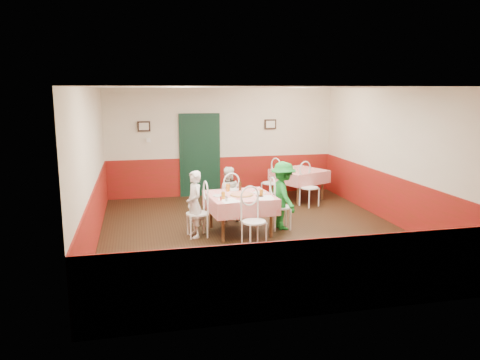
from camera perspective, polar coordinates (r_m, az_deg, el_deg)
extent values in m
plane|color=black|center=(9.25, 1.81, -6.39)|extent=(7.00, 7.00, 0.00)
plane|color=white|center=(8.83, 1.93, 11.23)|extent=(7.00, 7.00, 0.00)
cube|color=beige|center=(12.33, -2.20, 4.64)|extent=(6.00, 0.10, 2.80)
cube|color=beige|center=(5.68, 10.71, -3.11)|extent=(6.00, 0.10, 2.80)
cube|color=beige|center=(8.69, -17.66, 1.45)|extent=(0.10, 7.00, 2.80)
cube|color=beige|center=(10.10, 18.60, 2.66)|extent=(0.10, 7.00, 2.80)
cube|color=maroon|center=(12.44, -2.16, 0.51)|extent=(6.00, 0.03, 1.00)
cube|color=maroon|center=(5.97, 10.34, -11.48)|extent=(6.00, 0.03, 1.00)
cube|color=maroon|center=(8.88, -17.23, -4.28)|extent=(0.03, 7.00, 1.00)
cube|color=maroon|center=(10.26, 18.22, -2.32)|extent=(0.03, 7.00, 1.00)
cube|color=black|center=(12.23, -4.91, 2.90)|extent=(0.96, 0.06, 2.10)
cube|color=black|center=(12.04, -11.64, 6.42)|extent=(0.32, 0.03, 0.26)
cube|color=black|center=(12.53, 3.72, 6.80)|extent=(0.32, 0.03, 0.26)
cube|color=white|center=(12.07, -11.10, 4.79)|extent=(0.10, 0.03, 0.10)
cube|color=red|center=(9.14, 0.00, -4.16)|extent=(1.31, 1.31, 0.77)
cube|color=red|center=(12.01, 7.18, -0.56)|extent=(1.48, 1.48, 0.77)
cylinder|color=#B74723|center=(8.99, 0.19, -1.79)|extent=(0.46, 0.46, 0.03)
cylinder|color=white|center=(8.93, -2.51, -1.93)|extent=(0.27, 0.27, 0.01)
cylinder|color=white|center=(9.18, 2.40, -1.57)|extent=(0.27, 0.27, 0.01)
cylinder|color=white|center=(9.46, -0.88, -1.19)|extent=(0.27, 0.27, 0.01)
cylinder|color=#BF7219|center=(8.69, -2.06, -1.89)|extent=(0.08, 0.08, 0.13)
cylinder|color=#BF7219|center=(8.92, 2.61, -1.56)|extent=(0.08, 0.08, 0.13)
cylinder|color=#BF7219|center=(9.35, -1.48, -0.94)|extent=(0.08, 0.08, 0.14)
cylinder|color=#381C0A|center=(9.41, 0.01, -0.67)|extent=(0.06, 0.06, 0.20)
cylinder|color=silver|center=(8.54, -1.70, -2.27)|extent=(0.04, 0.04, 0.09)
cylinder|color=silver|center=(8.50, -1.59, -2.33)|extent=(0.04, 0.04, 0.09)
cylinder|color=#B23319|center=(8.56, -2.34, -2.24)|extent=(0.04, 0.04, 0.09)
cube|color=white|center=(8.57, -1.36, -2.52)|extent=(0.38, 0.46, 0.00)
cube|color=white|center=(8.81, 3.08, -2.16)|extent=(0.35, 0.44, 0.00)
cube|color=black|center=(8.88, 2.43, -1.98)|extent=(0.12, 0.10, 0.02)
imported|color=gray|center=(8.86, -5.58, -2.96)|extent=(0.39, 0.52, 1.27)
imported|color=gray|center=(9.93, -1.53, -1.70)|extent=(0.62, 0.51, 1.16)
imported|color=gray|center=(9.36, 5.27, -1.90)|extent=(0.59, 0.93, 1.36)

